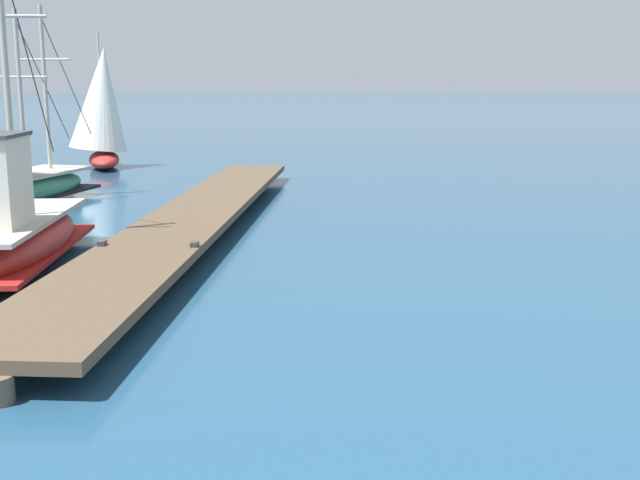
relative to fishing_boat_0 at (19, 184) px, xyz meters
name	(u,v)px	position (x,y,z in m)	size (l,w,h in m)	color
floating_dock	(196,214)	(5.18, -3.46, -0.20)	(2.73, 19.24, 0.53)	brown
fishing_boat_0	(19,184)	(0.00, 0.00, 0.00)	(2.85, 6.34, 5.18)	#337556
fishing_boat_1	(10,230)	(2.52, -6.91, 0.09)	(2.03, 5.57, 5.86)	#AD2823
distant_sailboat	(101,108)	(-0.38, 9.20, 1.66)	(2.94, 4.31, 4.93)	#AD2823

